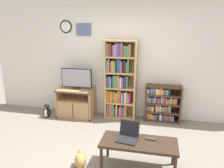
# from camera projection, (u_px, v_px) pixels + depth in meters

# --- Properties ---
(ground_plane) EXTENTS (18.00, 18.00, 0.00)m
(ground_plane) POSITION_uv_depth(u_px,v_px,m) (101.00, 164.00, 3.42)
(ground_plane) COLOR gray
(wall_back) EXTENTS (6.41, 0.09, 2.60)m
(wall_back) POSITION_uv_depth(u_px,v_px,m) (123.00, 61.00, 4.95)
(wall_back) COLOR silver
(wall_back) RESTS_ON ground_plane
(tv_stand) EXTENTS (0.83, 0.51, 0.67)m
(tv_stand) POSITION_uv_depth(u_px,v_px,m) (76.00, 102.00, 5.12)
(tv_stand) COLOR tan
(tv_stand) RESTS_ON ground_plane
(television) EXTENTS (0.72, 0.18, 0.48)m
(television) POSITION_uv_depth(u_px,v_px,m) (77.00, 79.00, 4.97)
(television) COLOR black
(television) RESTS_ON tv_stand
(bookshelf_tall) EXTENTS (0.70, 0.29, 1.79)m
(bookshelf_tall) POSITION_uv_depth(u_px,v_px,m) (119.00, 81.00, 4.91)
(bookshelf_tall) COLOR tan
(bookshelf_tall) RESTS_ON ground_plane
(bookshelf_short) EXTENTS (0.78, 0.25, 0.83)m
(bookshelf_short) POSITION_uv_depth(u_px,v_px,m) (162.00, 104.00, 4.86)
(bookshelf_short) COLOR #472D1E
(bookshelf_short) RESTS_ON ground_plane
(coffee_table) EXTENTS (1.12, 0.49, 0.45)m
(coffee_table) POSITION_uv_depth(u_px,v_px,m) (139.00, 144.00, 3.22)
(coffee_table) COLOR #332319
(coffee_table) RESTS_ON ground_plane
(laptop) EXTENTS (0.34, 0.33, 0.26)m
(laptop) POSITION_uv_depth(u_px,v_px,m) (128.00, 135.00, 3.26)
(laptop) COLOR #232326
(laptop) RESTS_ON coffee_table
(remote_near_laptop) EXTENTS (0.16, 0.05, 0.02)m
(remote_near_laptop) POSITION_uv_depth(u_px,v_px,m) (151.00, 139.00, 3.25)
(remote_near_laptop) COLOR #38383A
(remote_near_laptop) RESTS_ON coffee_table
(cat) EXTENTS (0.31, 0.44, 0.27)m
(cat) POSITION_uv_depth(u_px,v_px,m) (81.00, 160.00, 3.33)
(cat) COLOR #B78447
(cat) RESTS_ON ground_plane
(penguin_figurine) EXTENTS (0.18, 0.16, 0.33)m
(penguin_figurine) POSITION_uv_depth(u_px,v_px,m) (47.00, 111.00, 5.08)
(penguin_figurine) COLOR black
(penguin_figurine) RESTS_ON ground_plane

